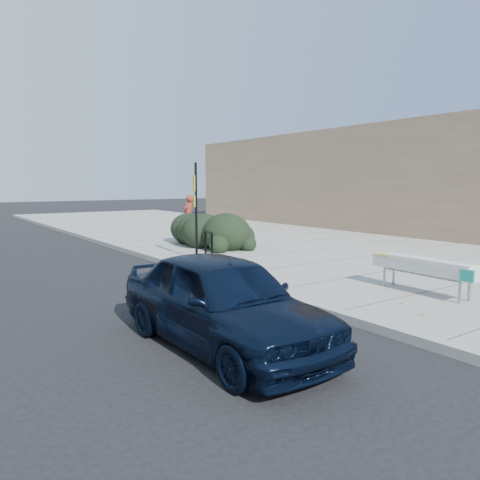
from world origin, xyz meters
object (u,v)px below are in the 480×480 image
object	(u,v)px
bench	(425,267)
sign_post	(195,205)
pedestrian	(189,214)
sedan_navy	(223,301)
bike_rack	(209,245)

from	to	relation	value
bench	sign_post	bearing A→B (deg)	106.66
sign_post	pedestrian	distance (m)	7.68
bench	sedan_navy	world-z (taller)	sedan_navy
bench	bike_rack	xyz separation A→B (m)	(-1.90, 5.54, 0.01)
sedan_navy	pedestrian	distance (m)	14.97
bench	sign_post	world-z (taller)	sign_post
bike_rack	sedan_navy	distance (m)	6.31
sedan_navy	pedestrian	bearing A→B (deg)	62.62
bench	pedestrian	bearing A→B (deg)	84.50
bench	sign_post	distance (m)	6.89
sign_post	pedestrian	xyz separation A→B (m)	(3.50, 6.80, -0.76)
bench	bike_rack	distance (m)	5.86
sign_post	pedestrian	size ratio (longest dim) A/B	1.66
bike_rack	sedan_navy	bearing A→B (deg)	-105.32
sign_post	pedestrian	world-z (taller)	sign_post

